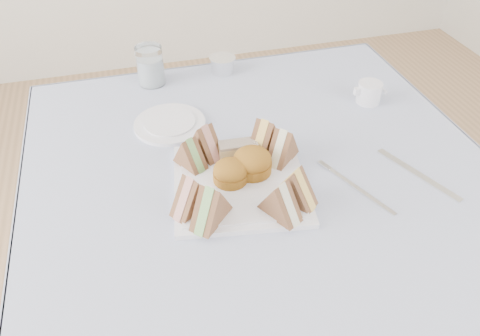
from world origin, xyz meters
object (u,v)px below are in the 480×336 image
object	(u,v)px
table	(258,276)
creamer_jug	(369,93)
water_glass	(150,66)
serving_plate	(240,184)

from	to	relation	value
table	creamer_jug	bearing A→B (deg)	28.70
water_glass	creamer_jug	size ratio (longest dim) A/B	1.71
serving_plate	water_glass	bearing A→B (deg)	113.42
serving_plate	water_glass	distance (m)	0.50
table	water_glass	size ratio (longest dim) A/B	8.40
table	creamer_jug	xyz separation A→B (m)	(0.35, 0.19, 0.40)
serving_plate	water_glass	size ratio (longest dim) A/B	2.54
table	creamer_jug	world-z (taller)	creamer_jug
creamer_jug	water_glass	bearing A→B (deg)	152.23
serving_plate	creamer_jug	size ratio (longest dim) A/B	4.35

